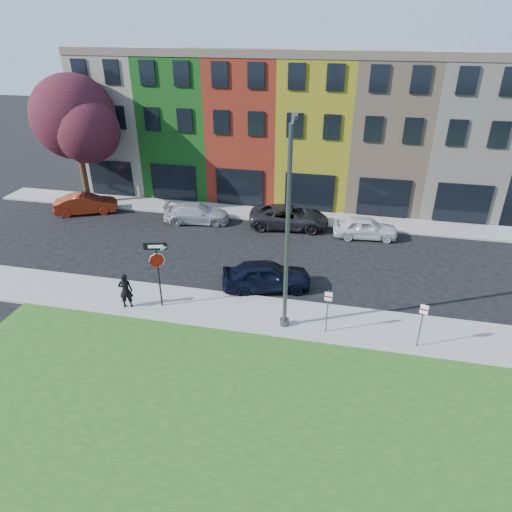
% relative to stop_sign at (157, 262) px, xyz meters
% --- Properties ---
extents(ground, '(120.00, 120.00, 0.00)m').
position_rel_stop_sign_xyz_m(ground, '(5.44, -2.67, -2.47)').
color(ground, black).
rests_on(ground, ground).
extents(sidewalk_near, '(40.00, 3.00, 0.12)m').
position_rel_stop_sign_xyz_m(sidewalk_near, '(7.44, 0.33, -2.41)').
color(sidewalk_near, gray).
rests_on(sidewalk_near, ground).
extents(sidewalk_far, '(40.00, 2.40, 0.12)m').
position_rel_stop_sign_xyz_m(sidewalk_far, '(2.44, 12.33, -2.41)').
color(sidewalk_far, gray).
rests_on(sidewalk_far, ground).
extents(rowhouse_block, '(30.00, 10.12, 10.00)m').
position_rel_stop_sign_xyz_m(rowhouse_block, '(2.94, 18.51, 2.52)').
color(rowhouse_block, beige).
rests_on(rowhouse_block, ground).
extents(stop_sign, '(1.03, 0.30, 3.31)m').
position_rel_stop_sign_xyz_m(stop_sign, '(0.00, 0.00, 0.00)').
color(stop_sign, black).
rests_on(stop_sign, sidewalk_near).
extents(man, '(0.87, 0.78, 1.75)m').
position_rel_stop_sign_xyz_m(man, '(-1.55, -0.40, -1.47)').
color(man, black).
rests_on(man, sidewalk_near).
extents(sedan_near, '(4.24, 5.43, 1.51)m').
position_rel_stop_sign_xyz_m(sedan_near, '(4.51, 2.76, -1.71)').
color(sedan_near, black).
rests_on(sedan_near, ground).
extents(parked_car_red, '(4.64, 5.29, 1.38)m').
position_rel_stop_sign_xyz_m(parked_car_red, '(-9.82, 10.02, -1.78)').
color(parked_car_red, maroon).
rests_on(parked_car_red, ground).
extents(parked_car_silver, '(3.21, 4.96, 1.27)m').
position_rel_stop_sign_xyz_m(parked_car_silver, '(-1.70, 10.13, -1.83)').
color(parked_car_silver, '#ADACB1').
rests_on(parked_car_silver, ground).
extents(parked_car_dark, '(3.28, 5.56, 1.43)m').
position_rel_stop_sign_xyz_m(parked_car_dark, '(4.47, 10.63, -1.75)').
color(parked_car_dark, black).
rests_on(parked_car_dark, ground).
extents(parked_car_white, '(2.27, 4.20, 1.34)m').
position_rel_stop_sign_xyz_m(parked_car_white, '(9.36, 10.05, -1.80)').
color(parked_car_white, silver).
rests_on(parked_car_white, ground).
extents(street_lamp, '(0.52, 2.58, 8.79)m').
position_rel_stop_sign_xyz_m(street_lamp, '(5.90, -0.07, 2.08)').
color(street_lamp, '#47494C').
rests_on(street_lamp, sidewalk_near).
extents(parking_sign_a, '(0.32, 0.09, 2.11)m').
position_rel_stop_sign_xyz_m(parking_sign_a, '(7.76, -0.38, -1.02)').
color(parking_sign_a, '#47494C').
rests_on(parking_sign_a, sidewalk_near).
extents(parking_sign_b, '(0.31, 0.12, 2.14)m').
position_rel_stop_sign_xyz_m(parking_sign_b, '(11.55, -0.57, -1.01)').
color(parking_sign_b, '#47494C').
rests_on(parking_sign_b, sidewalk_near).
extents(tree_purple, '(6.80, 5.95, 8.99)m').
position_rel_stop_sign_xyz_m(tree_purple, '(-10.57, 11.76, 3.66)').
color(tree_purple, '#301F10').
rests_on(tree_purple, sidewalk_far).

